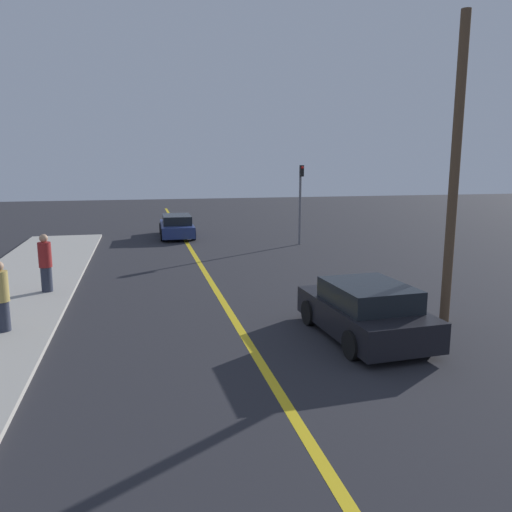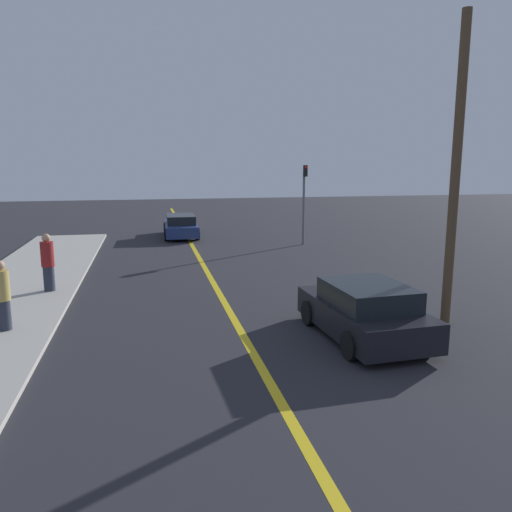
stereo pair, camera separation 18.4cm
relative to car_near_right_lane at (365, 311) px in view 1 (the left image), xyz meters
The scene contains 7 objects.
road_center_line 6.26m from the car_near_right_lane, 116.28° to the left, with size 0.20×60.00×0.01m.
car_near_right_lane is the anchor object (origin of this frame).
car_ahead_center 17.68m from the car_near_right_lane, 100.11° to the left, with size 1.91×4.48×1.25m.
pedestrian_mid_group 8.60m from the car_near_right_lane, 166.10° to the left, with size 0.37×0.37×1.70m.
pedestrian_by_sign 9.88m from the car_near_right_lane, 143.93° to the left, with size 0.39×0.39×1.81m.
traffic_light 13.78m from the car_near_right_lane, 78.33° to the left, with size 0.18×0.40×3.96m.
utility_pole 4.13m from the car_near_right_lane, 14.44° to the left, with size 0.24×0.24×7.61m.
Camera 1 is at (-2.30, 2.02, 4.06)m, focal length 35.00 mm.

